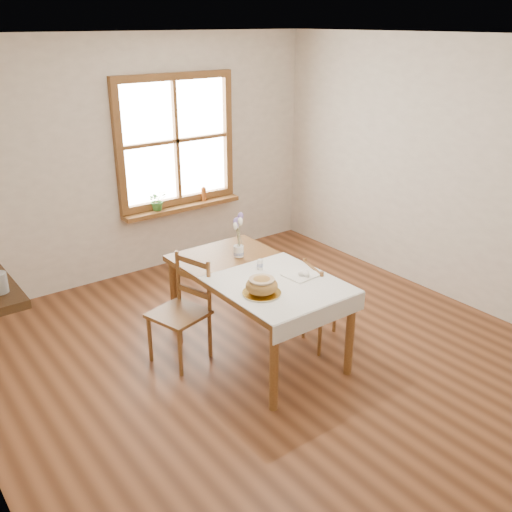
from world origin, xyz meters
The scene contains 18 objects.
ground centered at (0.00, 0.00, 0.00)m, with size 5.00×5.00×0.00m, color brown.
room_walls centered at (0.00, 0.00, 1.71)m, with size 4.60×5.10×2.65m.
window centered at (0.50, 2.47, 1.45)m, with size 1.46×0.08×1.46m.
window_sill centered at (0.50, 2.40, 0.69)m, with size 1.46×0.20×0.05m.
dining_table centered at (0.00, 0.30, 0.66)m, with size 0.90×1.60×0.75m.
table_linen centered at (0.00, 0.00, 0.76)m, with size 0.91×0.99×0.01m, color silver.
chair_left centered at (-0.60, 0.58, 0.45)m, with size 0.42×0.44×0.90m, color brown, non-canonical shape.
chair_right centered at (0.58, 0.01, 0.40)m, with size 0.37×0.39×0.80m, color brown, non-canonical shape.
bread_plate centered at (-0.22, -0.07, 0.77)m, with size 0.29×0.29×0.02m, color silver.
bread_loaf centered at (-0.22, -0.07, 0.84)m, with size 0.25×0.25×0.14m, color #AF823E.
egg_napkin centered at (0.25, 0.01, 0.77)m, with size 0.27×0.22×0.01m, color silver.
eggs centered at (0.25, 0.01, 0.79)m, with size 0.20×0.18×0.04m, color white, non-canonical shape.
salt_shaker centered at (0.06, 0.31, 0.80)m, with size 0.04×0.04×0.08m, color silver.
pepper_shaker centered at (0.05, 0.31, 0.81)m, with size 0.05×0.05×0.10m, color silver.
flower_vase centered at (0.08, 0.66, 0.80)m, with size 0.09×0.09×0.10m, color silver.
lavender_bouquet centered at (0.08, 0.66, 1.00)m, with size 0.16×0.16×0.30m, color #775DA5, non-canonical shape.
potted_plant centered at (0.19, 2.40, 0.80)m, with size 0.20×0.23×0.18m, color #36722D.
amber_bottle centered at (0.80, 2.40, 0.80)m, with size 0.06×0.06×0.17m, color #A4521E.
Camera 1 is at (-2.60, -3.18, 2.71)m, focal length 40.00 mm.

